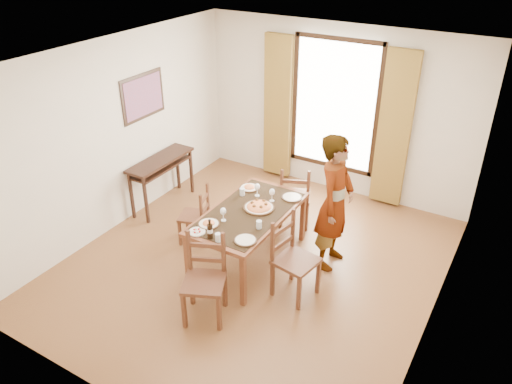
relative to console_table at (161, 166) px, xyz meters
The scene contains 22 objects.
ground 2.22m from the console_table, 16.47° to the right, with size 5.00×5.00×0.00m, color #5B2F1C.
room_shell 2.25m from the console_table, 13.10° to the right, with size 4.60×5.10×2.74m.
console_table is the anchor object (origin of this frame).
dining_table 2.01m from the console_table, 16.54° to the right, with size 0.92×1.69×0.76m.
chair_west 1.22m from the console_table, 27.72° to the right, with size 0.47×0.47×0.84m.
chair_north 2.12m from the console_table, 14.01° to the left, with size 0.57×0.57×0.98m.
chair_south 2.67m from the console_table, 39.99° to the right, with size 0.60×0.60×1.03m.
chair_east 2.86m from the console_table, 17.64° to the right, with size 0.53×0.53×1.03m.
man 2.88m from the console_table, ahead, with size 0.44×0.67×1.81m, color #989DA1.
plate_sw 1.99m from the console_table, 32.98° to the right, with size 0.27×0.27×0.05m, color silver, non-canonical shape.
plate_se 2.51m from the console_table, 27.26° to the right, with size 0.27×0.27×0.05m, color silver, non-canonical shape.
plate_nw 1.62m from the console_table, ahead, with size 0.27×0.27×0.05m, color silver, non-canonical shape.
plate_ne 2.24m from the console_table, ahead, with size 0.27×0.27×0.05m, color silver, non-canonical shape.
pasta_platter 2.05m from the console_table, 12.46° to the right, with size 0.40×0.40×0.10m, color #CF541A, non-canonical shape.
caprese_plate 2.09m from the console_table, 38.12° to the right, with size 0.20×0.20×0.04m, color silver, non-canonical shape.
wine_glass_a 2.00m from the console_table, 27.31° to the right, with size 0.08×0.08×0.18m, color white, non-canonical shape.
wine_glass_b 2.07m from the console_table, ahead, with size 0.08×0.08×0.18m, color white, non-canonical shape.
wine_glass_c 1.83m from the console_table, ahead, with size 0.08×0.08×0.18m, color white, non-canonical shape.
tumbler_a 2.39m from the console_table, 20.53° to the right, with size 0.07×0.07×0.10m, color silver.
tumbler_b 1.65m from the console_table, ahead, with size 0.07×0.07×0.10m, color silver.
tumbler_c 2.36m from the console_table, 33.71° to the right, with size 0.07×0.07×0.10m, color silver.
wine_bottle 2.27m from the console_table, 35.21° to the right, with size 0.07×0.07×0.25m, color black, non-canonical shape.
Camera 1 is at (2.72, -4.58, 4.05)m, focal length 35.00 mm.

